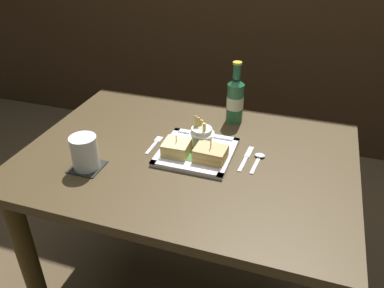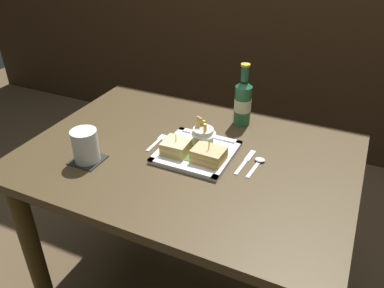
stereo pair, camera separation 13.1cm
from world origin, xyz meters
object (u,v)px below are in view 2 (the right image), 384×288
fork (157,142)px  knife (246,161)px  dining_table (188,183)px  water_glass (86,148)px  beer_bottle (243,101)px  sandwich_half_right (209,155)px  spoon (258,162)px  fries_cup (203,134)px  sandwich_half_left (176,147)px  square_plate (197,152)px

fork → knife: 0.33m
dining_table → water_glass: water_glass is taller
beer_bottle → knife: (0.10, -0.25, -0.09)m
sandwich_half_right → fork: (-0.22, 0.05, -0.03)m
fork → spoon: (0.37, 0.02, 0.00)m
fries_cup → water_glass: 0.40m
beer_bottle → knife: bearing=-68.0°
fries_cup → water_glass: same height
sandwich_half_left → water_glass: size_ratio=0.81×
knife → fries_cup: bearing=172.9°
sandwich_half_right → fork: sandwich_half_right is taller
sandwich_half_right → sandwich_half_left: bearing=180.0°
dining_table → knife: (0.20, 0.04, 0.13)m
water_glass → square_plate: bearing=31.5°
square_plate → spoon: (0.21, 0.03, -0.00)m
water_glass → knife: (0.48, 0.22, -0.05)m
dining_table → fries_cup: size_ratio=10.70×
square_plate → sandwich_half_right: (0.06, -0.04, 0.03)m
sandwich_half_left → beer_bottle: (0.13, 0.31, 0.06)m
sandwich_half_left → fork: size_ratio=0.71×
water_glass → fork: (0.15, 0.20, -0.05)m
sandwich_half_right → fork: 0.23m
spoon → fork: bearing=-176.8°
square_plate → knife: 0.17m
dining_table → sandwich_half_right: 0.18m
dining_table → fries_cup: (0.03, 0.06, 0.18)m
square_plate → beer_bottle: size_ratio=1.02×
fries_cup → dining_table: bearing=-116.6°
beer_bottle → spoon: size_ratio=1.93×
sandwich_half_right → beer_bottle: size_ratio=0.44×
knife → spoon: (0.04, 0.00, 0.00)m
water_glass → spoon: 0.57m
square_plate → beer_bottle: 0.30m
fries_cup → fork: fries_cup is taller
dining_table → beer_bottle: (0.10, 0.29, 0.22)m
fork → knife: bearing=2.7°
dining_table → sandwich_half_left: size_ratio=12.60×
sandwich_half_right → beer_bottle: bearing=88.7°
water_glass → sandwich_half_left: bearing=31.5°
square_plate → water_glass: water_glass is taller
sandwich_half_right → knife: sandwich_half_right is taller
dining_table → sandwich_half_right: size_ratio=10.54×
sandwich_half_left → water_glass: water_glass is taller
water_glass → knife: 0.53m
dining_table → sandwich_half_left: (-0.03, -0.02, 0.16)m
sandwich_half_right → water_glass: size_ratio=0.97×
square_plate → fries_cup: fries_cup is taller
sandwich_half_right → knife: bearing=30.5°
sandwich_half_right → fries_cup: 0.10m
fork → knife: same height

